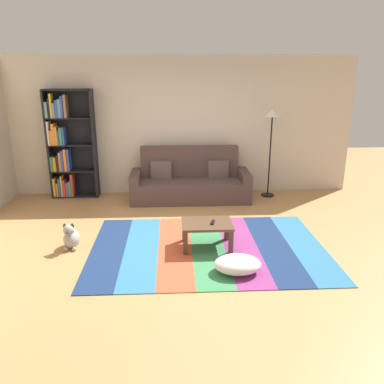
{
  "coord_description": "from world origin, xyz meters",
  "views": [
    {
      "loc": [
        -0.21,
        -5.18,
        2.4
      ],
      "look_at": [
        0.08,
        0.39,
        0.65
      ],
      "focal_mm": 36.22,
      "sensor_mm": 36.0,
      "label": 1
    }
  ],
  "objects_px": {
    "bookshelf": "(66,147)",
    "pouf": "(238,264)",
    "couch": "(190,182)",
    "standing_lamp": "(272,124)",
    "tv_remote": "(213,222)",
    "dog": "(71,237)",
    "coffee_table": "(207,227)"
  },
  "relations": [
    {
      "from": "bookshelf",
      "to": "pouf",
      "type": "relative_size",
      "value": 3.56
    },
    {
      "from": "couch",
      "to": "pouf",
      "type": "distance_m",
      "value": 2.98
    },
    {
      "from": "bookshelf",
      "to": "standing_lamp",
      "type": "distance_m",
      "value": 3.97
    },
    {
      "from": "tv_remote",
      "to": "bookshelf",
      "type": "bearing_deg",
      "value": 150.21
    },
    {
      "from": "bookshelf",
      "to": "pouf",
      "type": "bearing_deg",
      "value": -48.78
    },
    {
      "from": "dog",
      "to": "standing_lamp",
      "type": "distance_m",
      "value": 4.22
    },
    {
      "from": "pouf",
      "to": "standing_lamp",
      "type": "bearing_deg",
      "value": 69.94
    },
    {
      "from": "couch",
      "to": "dog",
      "type": "xyz_separation_m",
      "value": [
        -1.78,
        -2.11,
        -0.18
      ]
    },
    {
      "from": "couch",
      "to": "bookshelf",
      "type": "xyz_separation_m",
      "value": [
        -2.38,
        0.28,
        0.65
      ]
    },
    {
      "from": "coffee_table",
      "to": "tv_remote",
      "type": "distance_m",
      "value": 0.11
    },
    {
      "from": "bookshelf",
      "to": "dog",
      "type": "relative_size",
      "value": 5.23
    },
    {
      "from": "bookshelf",
      "to": "standing_lamp",
      "type": "relative_size",
      "value": 1.21
    },
    {
      "from": "tv_remote",
      "to": "standing_lamp",
      "type": "bearing_deg",
      "value": 73.89
    },
    {
      "from": "coffee_table",
      "to": "dog",
      "type": "height_order",
      "value": "dog"
    },
    {
      "from": "bookshelf",
      "to": "dog",
      "type": "bearing_deg",
      "value": -76.02
    },
    {
      "from": "pouf",
      "to": "tv_remote",
      "type": "bearing_deg",
      "value": 107.81
    },
    {
      "from": "couch",
      "to": "pouf",
      "type": "bearing_deg",
      "value": -81.32
    },
    {
      "from": "coffee_table",
      "to": "bookshelf",
      "type": "bearing_deg",
      "value": 135.38
    },
    {
      "from": "bookshelf",
      "to": "dog",
      "type": "distance_m",
      "value": 2.6
    },
    {
      "from": "coffee_table",
      "to": "dog",
      "type": "relative_size",
      "value": 1.76
    },
    {
      "from": "coffee_table",
      "to": "pouf",
      "type": "relative_size",
      "value": 1.2
    },
    {
      "from": "bookshelf",
      "to": "standing_lamp",
      "type": "bearing_deg",
      "value": -2.4
    },
    {
      "from": "pouf",
      "to": "standing_lamp",
      "type": "distance_m",
      "value": 3.51
    },
    {
      "from": "couch",
      "to": "coffee_table",
      "type": "distance_m",
      "value": 2.2
    },
    {
      "from": "couch",
      "to": "dog",
      "type": "bearing_deg",
      "value": -130.12
    },
    {
      "from": "couch",
      "to": "pouf",
      "type": "height_order",
      "value": "couch"
    },
    {
      "from": "bookshelf",
      "to": "tv_remote",
      "type": "height_order",
      "value": "bookshelf"
    },
    {
      "from": "pouf",
      "to": "coffee_table",
      "type": "bearing_deg",
      "value": 112.88
    },
    {
      "from": "dog",
      "to": "standing_lamp",
      "type": "xyz_separation_m",
      "value": [
        3.35,
        2.23,
        1.27
      ]
    },
    {
      "from": "coffee_table",
      "to": "tv_remote",
      "type": "height_order",
      "value": "tv_remote"
    },
    {
      "from": "tv_remote",
      "to": "pouf",
      "type": "bearing_deg",
      "value": -58.1
    },
    {
      "from": "standing_lamp",
      "to": "tv_remote",
      "type": "height_order",
      "value": "standing_lamp"
    }
  ]
}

